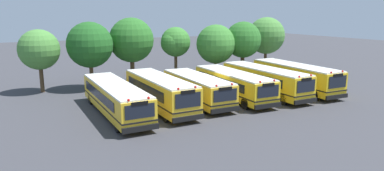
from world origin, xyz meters
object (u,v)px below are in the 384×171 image
object	(u,v)px
school_bus_4	(264,80)
tree_5	(244,40)
school_bus_1	(160,91)
tree_4	(217,44)
school_bus_5	(295,76)
tree_2	(131,40)
tree_6	(265,35)
tree_1	(91,44)
school_bus_2	(197,88)
tree_3	(175,42)
school_bus_0	(115,97)
school_bus_3	(233,84)
tree_0	(41,49)

from	to	relation	value
school_bus_4	tree_5	world-z (taller)	tree_5
school_bus_1	tree_4	bearing A→B (deg)	-141.43
tree_5	tree_4	bearing A→B (deg)	172.12
school_bus_4	school_bus_5	size ratio (longest dim) A/B	0.99
school_bus_1	tree_2	xyz separation A→B (m)	(1.23, 11.11, 3.39)
tree_6	tree_2	bearing A→B (deg)	177.22
tree_1	school_bus_2	bearing A→B (deg)	-55.18
tree_2	tree_5	xyz separation A→B (m)	(13.07, -2.74, -0.22)
school_bus_4	tree_1	distance (m)	17.66
school_bus_4	tree_4	distance (m)	9.19
tree_1	tree_6	world-z (taller)	tree_6
tree_1	tree_2	distance (m)	4.64
tree_1	tree_3	size ratio (longest dim) A/B	1.12
tree_4	tree_5	bearing A→B (deg)	-7.88
school_bus_0	tree_5	world-z (taller)	tree_5
school_bus_3	tree_6	world-z (taller)	tree_6
school_bus_5	tree_1	xyz separation A→B (m)	(-17.98, 10.13, 3.15)
tree_0	school_bus_4	bearing A→B (deg)	-30.49
school_bus_0	tree_3	distance (m)	15.10
school_bus_3	school_bus_5	size ratio (longest dim) A/B	0.97
school_bus_0	school_bus_1	world-z (taller)	school_bus_1
tree_1	tree_6	xyz separation A→B (m)	(22.33, 0.09, 0.28)
school_bus_2	school_bus_4	bearing A→B (deg)	179.76
tree_0	tree_6	bearing A→B (deg)	-1.90
school_bus_4	school_bus_1	bearing A→B (deg)	-0.26
tree_0	school_bus_0	bearing A→B (deg)	-68.82
school_bus_2	school_bus_3	bearing A→B (deg)	-179.48
school_bus_4	tree_2	world-z (taller)	tree_2
school_bus_4	tree_3	bearing A→B (deg)	-68.37
tree_1	tree_5	xyz separation A→B (m)	(17.60, -1.79, -0.01)
school_bus_4	tree_2	distance (m)	15.02
tree_0	tree_5	distance (m)	22.42
tree_2	tree_4	distance (m)	9.88
school_bus_1	school_bus_2	bearing A→B (deg)	-176.97
school_bus_1	tree_5	world-z (taller)	tree_5
school_bus_0	tree_2	size ratio (longest dim) A/B	1.60
tree_1	tree_4	xyz separation A→B (m)	(14.13, -1.31, -0.42)
school_bus_0	tree_4	distance (m)	17.16
tree_0	tree_6	world-z (taller)	tree_6
tree_4	tree_5	xyz separation A→B (m)	(3.47, -0.48, 0.42)
school_bus_5	school_bus_4	bearing A→B (deg)	0.85
tree_1	school_bus_4	bearing A→B (deg)	-35.46
school_bus_5	tree_1	bearing A→B (deg)	-27.77
tree_1	tree_6	distance (m)	22.33
school_bus_0	tree_3	bearing A→B (deg)	-133.19
school_bus_3	tree_3	world-z (taller)	tree_3
school_bus_1	tree_3	size ratio (longest dim) A/B	1.67
school_bus_2	tree_2	bearing A→B (deg)	-76.75
school_bus_1	tree_5	bearing A→B (deg)	-150.36
school_bus_2	school_bus_5	bearing A→B (deg)	179.91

